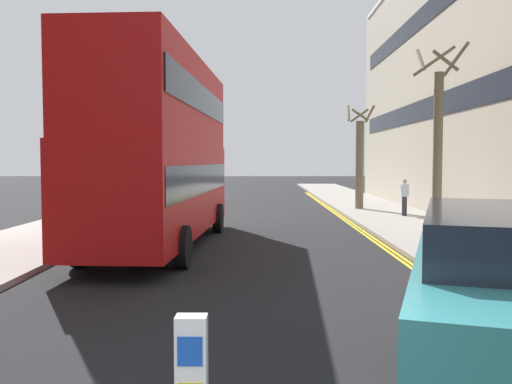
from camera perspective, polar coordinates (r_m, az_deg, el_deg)
name	(u,v)px	position (r m, az deg, el deg)	size (l,w,h in m)	color
sidewalk_right	(433,234)	(19.81, 17.80, -4.19)	(4.00, 80.00, 0.14)	gray
sidewalk_left	(53,234)	(20.21, -20.20, -4.09)	(4.00, 80.00, 0.14)	gray
kerb_line_outer	(385,245)	(17.36, 13.12, -5.37)	(0.10, 56.00, 0.01)	yellow
kerb_line_inner	(379,245)	(17.33, 12.60, -5.38)	(0.10, 56.00, 0.01)	yellow
keep_left_bollard	(192,382)	(5.23, -6.65, -18.91)	(0.36, 0.28, 1.11)	silver
double_decker_bus_away	(162,146)	(16.76, -9.67, 4.74)	(3.18, 10.91, 5.64)	#B20F0F
pedestrian_far	(405,197)	(25.40, 15.06, -0.47)	(0.34, 0.22, 1.62)	#2D2D38
street_tree_near	(360,161)	(28.67, 10.62, 3.18)	(1.40, 1.23, 5.31)	#6B6047
street_tree_mid	(438,140)	(19.93, 18.22, 5.07)	(1.61, 1.44, 6.47)	#6B6047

